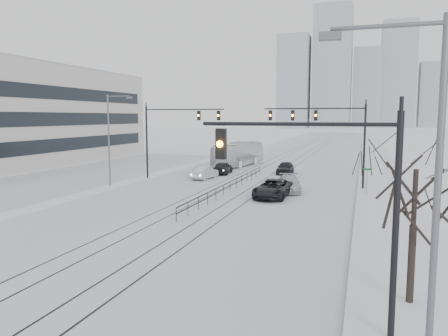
% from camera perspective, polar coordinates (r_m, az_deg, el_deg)
% --- Properties ---
extents(road, '(22.00, 260.00, 0.02)m').
position_cam_1_polar(road, '(68.75, 8.11, 0.96)').
color(road, silver).
rests_on(road, ground).
extents(sidewalk_east, '(5.00, 260.00, 0.16)m').
position_cam_1_polar(sidewalk_east, '(67.82, 19.43, 0.63)').
color(sidewalk_east, white).
rests_on(sidewalk_east, ground).
extents(curb, '(0.10, 260.00, 0.12)m').
position_cam_1_polar(curb, '(67.79, 17.36, 0.68)').
color(curb, gray).
rests_on(curb, ground).
extents(parking_strip, '(14.00, 60.00, 0.03)m').
position_cam_1_polar(parking_strip, '(53.25, -18.58, -0.98)').
color(parking_strip, silver).
rests_on(parking_strip, ground).
extents(tram_rails, '(5.30, 180.00, 0.01)m').
position_cam_1_polar(tram_rails, '(49.28, 4.20, -1.24)').
color(tram_rails, black).
rests_on(tram_rails, ground).
extents(skyline, '(96.00, 48.00, 72.00)m').
position_cam_1_polar(skyline, '(282.16, 16.72, 11.28)').
color(skyline, '#9398A1').
rests_on(skyline, ground).
extents(traffic_mast_near, '(6.10, 0.37, 7.00)m').
position_cam_1_polar(traffic_mast_near, '(13.66, 14.92, -3.05)').
color(traffic_mast_near, black).
rests_on(traffic_mast_near, ground).
extents(traffic_mast_ne, '(9.60, 0.37, 8.00)m').
position_cam_1_polar(traffic_mast_ne, '(42.59, 13.42, 5.10)').
color(traffic_mast_ne, black).
rests_on(traffic_mast_ne, ground).
extents(traffic_mast_nw, '(9.10, 0.37, 8.00)m').
position_cam_1_polar(traffic_mast_nw, '(47.82, -6.91, 5.17)').
color(traffic_mast_nw, black).
rests_on(traffic_mast_nw, ground).
extents(street_light_east, '(2.73, 0.25, 9.00)m').
position_cam_1_polar(street_light_east, '(10.66, 24.52, -2.61)').
color(street_light_east, '#595B60').
rests_on(street_light_east, ground).
extents(street_light_west, '(2.73, 0.25, 9.00)m').
position_cam_1_polar(street_light_west, '(44.31, -14.51, 4.41)').
color(street_light_west, '#595B60').
rests_on(street_light_west, ground).
extents(bare_tree, '(4.40, 4.40, 6.10)m').
position_cam_1_polar(bare_tree, '(16.72, 23.73, -1.89)').
color(bare_tree, black).
rests_on(bare_tree, ground).
extents(median_fence, '(0.06, 24.00, 1.00)m').
position_cam_1_polar(median_fence, '(39.66, 0.80, -2.42)').
color(median_fence, black).
rests_on(median_fence, ground).
extents(street_sign, '(0.70, 0.06, 2.40)m').
position_cam_1_polar(street_sign, '(39.80, 18.16, -1.16)').
color(street_sign, '#595B60').
rests_on(street_sign, ground).
extents(sedan_sb_inner, '(2.15, 4.51, 1.49)m').
position_cam_1_polar(sedan_sb_inner, '(52.16, -0.16, 0.02)').
color(sedan_sb_inner, black).
rests_on(sedan_sb_inner, ground).
extents(sedan_sb_outer, '(1.97, 4.36, 1.39)m').
position_cam_1_polar(sedan_sb_outer, '(47.94, -2.56, -0.64)').
color(sedan_sb_outer, silver).
rests_on(sedan_sb_outer, ground).
extents(sedan_nb_front, '(2.87, 5.68, 1.54)m').
position_cam_1_polar(sedan_nb_front, '(37.13, 6.41, -2.71)').
color(sedan_nb_front, black).
rests_on(sedan_nb_front, ground).
extents(sedan_nb_right, '(2.95, 5.28, 1.44)m').
position_cam_1_polar(sedan_nb_right, '(40.30, 8.51, -2.07)').
color(sedan_nb_right, '#B7B9BF').
rests_on(sedan_nb_right, ground).
extents(sedan_nb_far, '(1.87, 4.40, 1.48)m').
position_cam_1_polar(sedan_nb_far, '(52.73, 8.00, 0.03)').
color(sedan_nb_far, black).
rests_on(sedan_nb_far, ground).
extents(box_truck, '(4.48, 12.04, 3.28)m').
position_cam_1_polar(box_truck, '(60.54, 1.92, 1.80)').
color(box_truck, silver).
rests_on(box_truck, ground).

